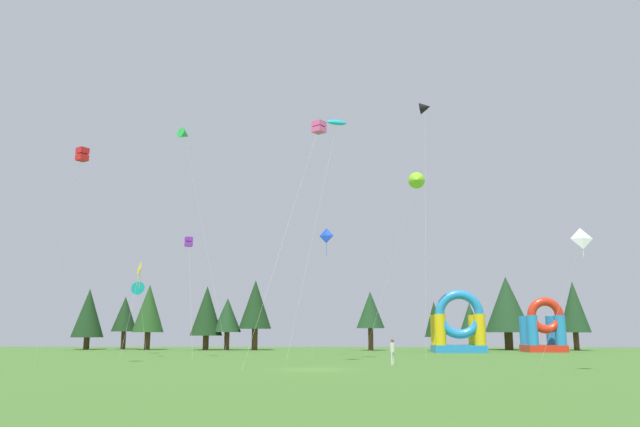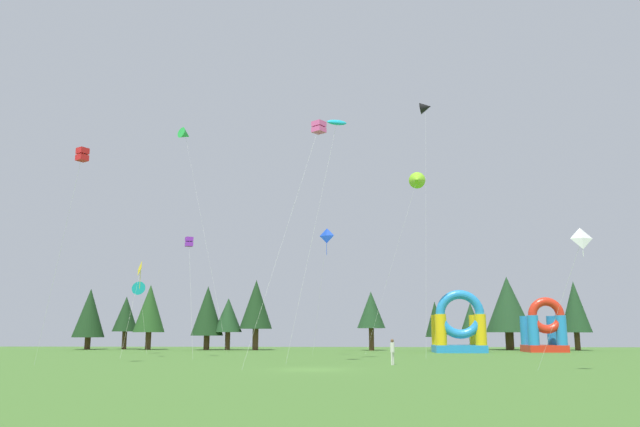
{
  "view_description": "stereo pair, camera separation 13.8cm",
  "coord_description": "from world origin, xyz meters",
  "px_view_note": "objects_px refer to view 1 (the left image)",
  "views": [
    {
      "loc": [
        2.22,
        -39.98,
        2.33
      ],
      "look_at": [
        0.0,
        8.35,
        11.53
      ],
      "focal_mm": 35.0,
      "sensor_mm": 36.0,
      "label": 1
    },
    {
      "loc": [
        2.36,
        -39.97,
        2.33
      ],
      "look_at": [
        0.0,
        8.35,
        11.53
      ],
      "focal_mm": 35.0,
      "sensor_mm": 36.0,
      "label": 2
    }
  ],
  "objects_px": {
    "kite_purple_box": "(189,242)",
    "kite_cyan_parafoil": "(337,123)",
    "kite_green_delta": "(185,135)",
    "person_near_camera": "(392,350)",
    "kite_black_delta": "(425,108)",
    "kite_yellow_diamond": "(141,270)",
    "inflatable_blue_arch": "(544,331)",
    "kite_red_box": "(82,155)",
    "inflatable_red_slide": "(458,329)",
    "kite_white_diamond": "(582,240)",
    "kite_lime_delta": "(417,180)",
    "kite_teal_delta": "(140,290)",
    "kite_blue_diamond": "(326,237)",
    "kite_pink_box": "(319,128)"
  },
  "relations": [
    {
      "from": "kite_purple_box",
      "to": "kite_cyan_parafoil",
      "type": "bearing_deg",
      "value": -26.82
    },
    {
      "from": "kite_green_delta",
      "to": "person_near_camera",
      "type": "distance_m",
      "value": 43.87
    },
    {
      "from": "kite_cyan_parafoil",
      "to": "person_near_camera",
      "type": "bearing_deg",
      "value": -48.8
    },
    {
      "from": "kite_black_delta",
      "to": "kite_green_delta",
      "type": "xyz_separation_m",
      "value": [
        -28.23,
        11.27,
        1.18
      ]
    },
    {
      "from": "kite_purple_box",
      "to": "kite_yellow_diamond",
      "type": "xyz_separation_m",
      "value": [
        -4.19,
        -0.68,
        -2.69
      ]
    },
    {
      "from": "kite_purple_box",
      "to": "kite_black_delta",
      "type": "xyz_separation_m",
      "value": [
        23.08,
        4.4,
        14.52
      ]
    },
    {
      "from": "kite_cyan_parafoil",
      "to": "inflatable_blue_arch",
      "type": "height_order",
      "value": "kite_cyan_parafoil"
    },
    {
      "from": "kite_red_box",
      "to": "inflatable_red_slide",
      "type": "relative_size",
      "value": 2.21
    },
    {
      "from": "kite_yellow_diamond",
      "to": "inflatable_red_slide",
      "type": "distance_m",
      "value": 35.93
    },
    {
      "from": "kite_white_diamond",
      "to": "kite_cyan_parafoil",
      "type": "bearing_deg",
      "value": 139.79
    },
    {
      "from": "kite_red_box",
      "to": "kite_cyan_parafoil",
      "type": "bearing_deg",
      "value": 21.73
    },
    {
      "from": "kite_lime_delta",
      "to": "inflatable_blue_arch",
      "type": "height_order",
      "value": "kite_lime_delta"
    },
    {
      "from": "kite_teal_delta",
      "to": "inflatable_red_slide",
      "type": "height_order",
      "value": "kite_teal_delta"
    },
    {
      "from": "kite_purple_box",
      "to": "kite_blue_diamond",
      "type": "height_order",
      "value": "kite_blue_diamond"
    },
    {
      "from": "kite_purple_box",
      "to": "kite_green_delta",
      "type": "xyz_separation_m",
      "value": [
        -5.15,
        15.67,
        15.69
      ]
    },
    {
      "from": "kite_cyan_parafoil",
      "to": "kite_white_diamond",
      "type": "xyz_separation_m",
      "value": [
        14.92,
        -12.62,
        -11.92
      ]
    },
    {
      "from": "kite_yellow_diamond",
      "to": "inflatable_blue_arch",
      "type": "relative_size",
      "value": 1.36
    },
    {
      "from": "kite_blue_diamond",
      "to": "kite_pink_box",
      "type": "bearing_deg",
      "value": -89.87
    },
    {
      "from": "kite_red_box",
      "to": "kite_yellow_diamond",
      "type": "xyz_separation_m",
      "value": [
        0.13,
        13.79,
        -7.05
      ]
    },
    {
      "from": "kite_cyan_parafoil",
      "to": "kite_white_diamond",
      "type": "distance_m",
      "value": 22.89
    },
    {
      "from": "inflatable_blue_arch",
      "to": "kite_black_delta",
      "type": "bearing_deg",
      "value": -137.22
    },
    {
      "from": "kite_black_delta",
      "to": "kite_pink_box",
      "type": "bearing_deg",
      "value": -122.64
    },
    {
      "from": "kite_green_delta",
      "to": "kite_lime_delta",
      "type": "bearing_deg",
      "value": -13.89
    },
    {
      "from": "kite_pink_box",
      "to": "kite_black_delta",
      "type": "bearing_deg",
      "value": 57.36
    },
    {
      "from": "kite_pink_box",
      "to": "kite_black_delta",
      "type": "relative_size",
      "value": 0.71
    },
    {
      "from": "kite_green_delta",
      "to": "person_near_camera",
      "type": "xyz_separation_m",
      "value": [
        23.23,
        -27.34,
        -25.24
      ]
    },
    {
      "from": "kite_teal_delta",
      "to": "person_near_camera",
      "type": "bearing_deg",
      "value": -39.39
    },
    {
      "from": "kite_blue_diamond",
      "to": "person_near_camera",
      "type": "distance_m",
      "value": 19.62
    },
    {
      "from": "kite_white_diamond",
      "to": "kite_green_delta",
      "type": "relative_size",
      "value": 0.31
    },
    {
      "from": "kite_cyan_parafoil",
      "to": "kite_white_diamond",
      "type": "bearing_deg",
      "value": -40.21
    },
    {
      "from": "kite_blue_diamond",
      "to": "inflatable_red_slide",
      "type": "bearing_deg",
      "value": 37.96
    },
    {
      "from": "kite_red_box",
      "to": "inflatable_blue_arch",
      "type": "height_order",
      "value": "kite_red_box"
    },
    {
      "from": "kite_teal_delta",
      "to": "kite_yellow_diamond",
      "type": "bearing_deg",
      "value": -71.26
    },
    {
      "from": "kite_green_delta",
      "to": "kite_lime_delta",
      "type": "xyz_separation_m",
      "value": [
        27.62,
        -6.83,
        -7.78
      ]
    },
    {
      "from": "kite_pink_box",
      "to": "kite_red_box",
      "type": "height_order",
      "value": "kite_pink_box"
    },
    {
      "from": "inflatable_red_slide",
      "to": "kite_red_box",
      "type": "bearing_deg",
      "value": -136.73
    },
    {
      "from": "kite_cyan_parafoil",
      "to": "inflatable_blue_arch",
      "type": "relative_size",
      "value": 3.22
    },
    {
      "from": "inflatable_red_slide",
      "to": "inflatable_blue_arch",
      "type": "distance_m",
      "value": 10.62
    },
    {
      "from": "kite_pink_box",
      "to": "kite_teal_delta",
      "type": "relative_size",
      "value": 2.38
    },
    {
      "from": "kite_red_box",
      "to": "kite_blue_diamond",
      "type": "relative_size",
      "value": 1.27
    },
    {
      "from": "person_near_camera",
      "to": "inflatable_blue_arch",
      "type": "xyz_separation_m",
      "value": [
        19.7,
        29.68,
        1.34
      ]
    },
    {
      "from": "kite_pink_box",
      "to": "inflatable_blue_arch",
      "type": "xyz_separation_m",
      "value": [
        24.98,
        29.65,
        -15.33
      ]
    },
    {
      "from": "kite_white_diamond",
      "to": "kite_green_delta",
      "type": "height_order",
      "value": "kite_green_delta"
    },
    {
      "from": "kite_blue_diamond",
      "to": "kite_purple_box",
      "type": "bearing_deg",
      "value": -162.65
    },
    {
      "from": "kite_blue_diamond",
      "to": "person_near_camera",
      "type": "bearing_deg",
      "value": -71.26
    },
    {
      "from": "kite_pink_box",
      "to": "inflatable_red_slide",
      "type": "height_order",
      "value": "kite_pink_box"
    },
    {
      "from": "kite_white_diamond",
      "to": "kite_yellow_diamond",
      "type": "height_order",
      "value": "kite_yellow_diamond"
    },
    {
      "from": "kite_blue_diamond",
      "to": "kite_red_box",
      "type": "bearing_deg",
      "value": -132.79
    },
    {
      "from": "kite_pink_box",
      "to": "kite_yellow_diamond",
      "type": "xyz_separation_m",
      "value": [
        -16.99,
        10.97,
        -9.82
      ]
    },
    {
      "from": "kite_black_delta",
      "to": "person_near_camera",
      "type": "relative_size",
      "value": 14.18
    }
  ]
}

